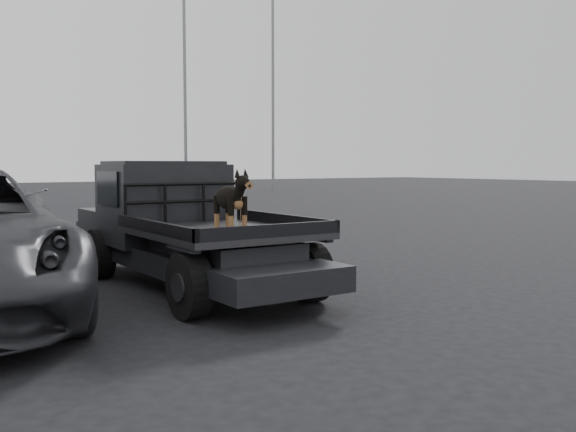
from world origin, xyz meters
TOP-DOWN VIEW (x-y plane):
  - ground at (0.00, 0.00)m, footprint 120.00×120.00m
  - flatbed_ute at (-0.56, 1.67)m, footprint 2.00×5.40m
  - ute_cab at (-0.56, 2.62)m, footprint 1.72×1.30m
  - headache_rack at (-0.56, 1.87)m, footprint 1.80×0.08m
  - dog at (-0.73, 0.20)m, footprint 0.32×0.60m
  - distant_car_b at (10.89, 31.60)m, footprint 2.99×5.13m
  - floodlight_mid at (11.26, 27.42)m, footprint 1.08×0.28m
  - floodlight_far at (17.97, 28.63)m, footprint 1.08×0.28m

SIDE VIEW (x-z plane):
  - ground at x=0.00m, z-range 0.00..0.00m
  - flatbed_ute at x=-0.56m, z-range 0.00..0.92m
  - distant_car_b at x=10.89m, z-range 0.00..1.40m
  - headache_rack at x=-0.56m, z-range 0.92..1.47m
  - dog at x=-0.73m, z-range 0.92..1.66m
  - ute_cab at x=-0.56m, z-range 0.92..1.80m
  - floodlight_mid at x=11.26m, z-range 0.59..13.65m
  - floodlight_far at x=17.97m, z-range 0.60..13.84m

